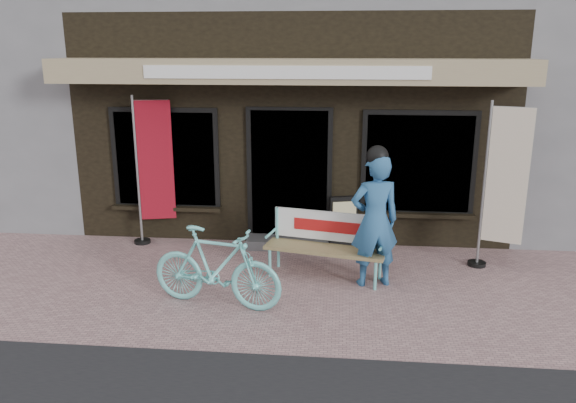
# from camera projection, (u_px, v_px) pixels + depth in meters

# --- Properties ---
(ground) EXTENTS (70.00, 70.00, 0.00)m
(ground) POSITION_uv_depth(u_px,v_px,m) (275.00, 293.00, 7.28)
(ground) COLOR #A67F7F
(ground) RESTS_ON ground
(storefront) EXTENTS (7.00, 6.77, 6.00)m
(storefront) POSITION_uv_depth(u_px,v_px,m) (303.00, 52.00, 11.24)
(storefront) COLOR black
(storefront) RESTS_ON ground
(bench) EXTENTS (1.71, 0.77, 0.90)m
(bench) POSITION_uv_depth(u_px,v_px,m) (326.00, 240.00, 7.72)
(bench) COLOR #6DD6D4
(bench) RESTS_ON ground
(person) EXTENTS (0.74, 0.58, 1.89)m
(person) POSITION_uv_depth(u_px,v_px,m) (375.00, 218.00, 7.33)
(person) COLOR #295C8F
(person) RESTS_ON ground
(bicycle) EXTENTS (1.74, 0.83, 1.01)m
(bicycle) POSITION_uv_depth(u_px,v_px,m) (216.00, 267.00, 6.82)
(bicycle) COLOR #6DD6D4
(bicycle) RESTS_ON ground
(nobori_red) EXTENTS (0.71, 0.31, 2.38)m
(nobori_red) POSITION_uv_depth(u_px,v_px,m) (153.00, 169.00, 8.86)
(nobori_red) COLOR gray
(nobori_red) RESTS_ON ground
(nobori_cream) EXTENTS (0.71, 0.37, 2.39)m
(nobori_cream) POSITION_uv_depth(u_px,v_px,m) (503.00, 185.00, 7.79)
(nobori_cream) COLOR gray
(nobori_cream) RESTS_ON ground
(menu_stand) EXTENTS (0.44, 0.20, 0.87)m
(menu_stand) POSITION_uv_depth(u_px,v_px,m) (343.00, 223.00, 8.72)
(menu_stand) COLOR black
(menu_stand) RESTS_ON ground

